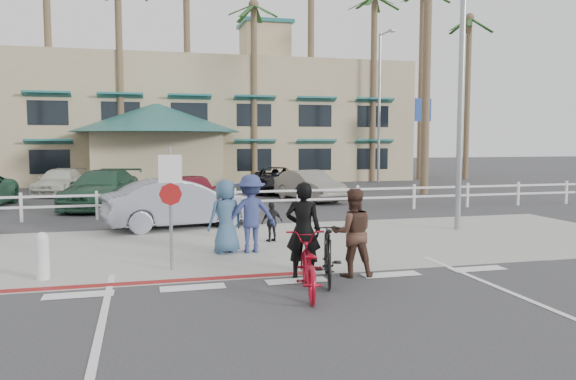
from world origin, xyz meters
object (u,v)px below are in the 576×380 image
object	(u,v)px
car_white_sedan	(181,203)
bike_black	(328,255)
sign_post	(171,202)
bike_red	(308,265)

from	to	relation	value
car_white_sedan	bike_black	bearing A→B (deg)	-176.11
bike_black	car_white_sedan	size ratio (longest dim) A/B	0.39
sign_post	bike_black	size ratio (longest dim) A/B	1.59
car_white_sedan	sign_post	bearing A→B (deg)	161.59
bike_black	car_white_sedan	bearing A→B (deg)	-57.86
sign_post	bike_red	distance (m)	3.52
bike_red	bike_black	distance (m)	0.93
bike_red	bike_black	xyz separation A→B (m)	(0.61, 0.70, 0.01)
bike_black	car_white_sedan	xyz separation A→B (m)	(-2.27, 7.63, 0.22)
bike_red	bike_black	world-z (taller)	bike_black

